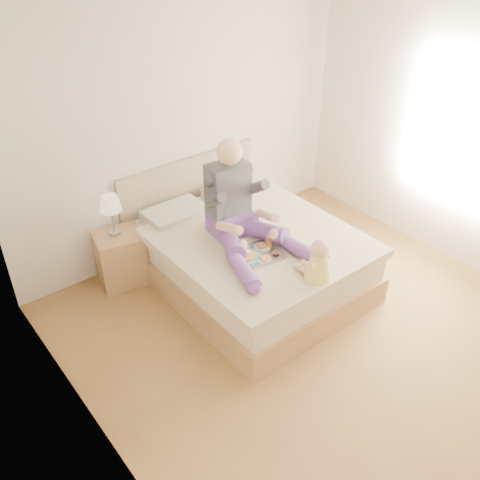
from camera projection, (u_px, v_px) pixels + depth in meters
room at (344, 185)px, 4.04m from camera, size 4.02×4.22×2.71m
bed at (246, 254)px, 5.36m from camera, size 1.70×2.18×1.00m
nightstand at (121, 258)px, 5.36m from camera, size 0.53×0.49×0.56m
lamp at (110, 206)px, 5.04m from camera, size 0.21×0.21×0.42m
adult at (240, 212)px, 4.91m from camera, size 0.81×1.19×0.96m
tray at (255, 253)px, 4.81m from camera, size 0.49×0.40×0.13m
baby at (318, 263)px, 4.47m from camera, size 0.25×0.34×0.38m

